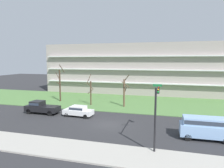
# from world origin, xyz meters

# --- Properties ---
(ground) EXTENTS (160.00, 160.00, 0.00)m
(ground) POSITION_xyz_m (0.00, 0.00, 0.00)
(ground) COLOR #2D2D30
(sidewalk_curb_near) EXTENTS (80.00, 4.00, 0.15)m
(sidewalk_curb_near) POSITION_xyz_m (0.00, -8.00, 0.07)
(sidewalk_curb_near) COLOR #ADA89E
(sidewalk_curb_near) RESTS_ON ground
(grass_lawn_strip) EXTENTS (80.00, 16.00, 0.08)m
(grass_lawn_strip) POSITION_xyz_m (0.00, 14.00, 0.04)
(grass_lawn_strip) COLOR #547F42
(grass_lawn_strip) RESTS_ON ground
(apartment_building) EXTENTS (46.31, 11.66, 12.31)m
(apartment_building) POSITION_xyz_m (0.00, 27.35, 6.15)
(apartment_building) COLOR #9E938C
(apartment_building) RESTS_ON ground
(tree_far_left) EXTENTS (1.53, 1.40, 7.51)m
(tree_far_left) POSITION_xyz_m (-13.41, 11.46, 3.53)
(tree_far_left) COLOR #423023
(tree_far_left) RESTS_ON ground
(tree_left) EXTENTS (1.40, 1.41, 5.80)m
(tree_left) POSITION_xyz_m (-6.29, 10.01, 2.55)
(tree_left) COLOR #4C3828
(tree_left) RESTS_ON ground
(tree_center) EXTENTS (1.28, 1.94, 5.83)m
(tree_center) POSITION_xyz_m (0.04, 10.18, 2.76)
(tree_center) COLOR brown
(tree_center) RESTS_ON ground
(pickup_black_near_left) EXTENTS (5.45, 2.14, 1.95)m
(pickup_black_near_left) POSITION_xyz_m (-11.66, 2.51, 1.02)
(pickup_black_near_left) COLOR black
(pickup_black_near_left) RESTS_ON ground
(van_blue_center_left) EXTENTS (5.22, 2.06, 2.36)m
(van_blue_center_left) POSITION_xyz_m (11.30, -2.00, 1.40)
(van_blue_center_left) COLOR #8CB2E0
(van_blue_center_left) RESTS_ON ground
(sedan_white_center_right) EXTENTS (4.49, 2.04, 1.57)m
(sedan_white_center_right) POSITION_xyz_m (-5.34, 2.50, 0.87)
(sedan_white_center_right) COLOR white
(sedan_white_center_right) RESTS_ON ground
(traffic_signal_mast) EXTENTS (0.90, 5.72, 5.93)m
(traffic_signal_mast) POSITION_xyz_m (6.29, -4.59, 4.10)
(traffic_signal_mast) COLOR black
(traffic_signal_mast) RESTS_ON ground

